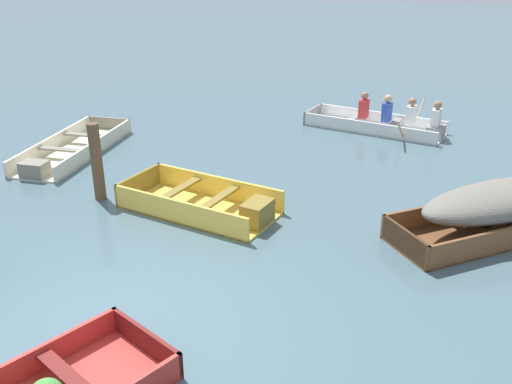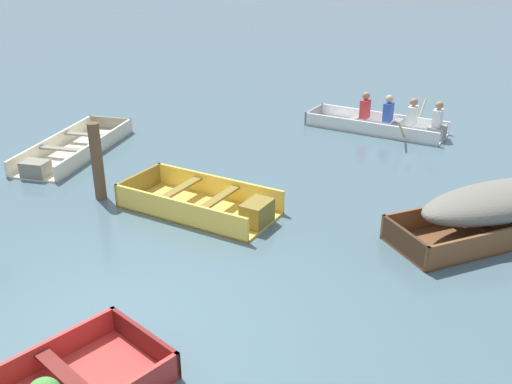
{
  "view_description": "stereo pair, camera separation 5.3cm",
  "coord_description": "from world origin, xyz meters",
  "px_view_note": "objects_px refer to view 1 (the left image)",
  "views": [
    {
      "loc": [
        2.89,
        -4.85,
        4.14
      ],
      "look_at": [
        0.86,
        3.51,
        0.35
      ],
      "focal_mm": 40.0,
      "sensor_mm": 36.0,
      "label": 1
    },
    {
      "loc": [
        2.94,
        -4.83,
        4.14
      ],
      "look_at": [
        0.86,
        3.51,
        0.35
      ],
      "focal_mm": 40.0,
      "sensor_mm": 36.0,
      "label": 2
    }
  ],
  "objects_px": {
    "skiff_yellow_mid_moored": "(206,204)",
    "rowboat_white_with_crew": "(385,122)",
    "skiff_wooden_brown_outer_moored": "(504,205)",
    "mooring_post": "(97,162)",
    "skiff_cream_far_moored": "(71,150)"
  },
  "relations": [
    {
      "from": "skiff_yellow_mid_moored",
      "to": "rowboat_white_with_crew",
      "type": "height_order",
      "value": "rowboat_white_with_crew"
    },
    {
      "from": "skiff_yellow_mid_moored",
      "to": "skiff_cream_far_moored",
      "type": "height_order",
      "value": "skiff_yellow_mid_moored"
    },
    {
      "from": "skiff_wooden_brown_outer_moored",
      "to": "skiff_yellow_mid_moored",
      "type": "bearing_deg",
      "value": -174.79
    },
    {
      "from": "skiff_cream_far_moored",
      "to": "mooring_post",
      "type": "xyz_separation_m",
      "value": [
        1.66,
        -1.88,
        0.58
      ]
    },
    {
      "from": "skiff_wooden_brown_outer_moored",
      "to": "mooring_post",
      "type": "relative_size",
      "value": 2.58
    },
    {
      "from": "skiff_yellow_mid_moored",
      "to": "skiff_wooden_brown_outer_moored",
      "type": "distance_m",
      "value": 4.68
    },
    {
      "from": "rowboat_white_with_crew",
      "to": "skiff_cream_far_moored",
      "type": "bearing_deg",
      "value": -152.87
    },
    {
      "from": "skiff_wooden_brown_outer_moored",
      "to": "rowboat_white_with_crew",
      "type": "xyz_separation_m",
      "value": [
        -1.93,
        4.81,
        -0.24
      ]
    },
    {
      "from": "skiff_cream_far_moored",
      "to": "skiff_wooden_brown_outer_moored",
      "type": "distance_m",
      "value": 8.43
    },
    {
      "from": "skiff_wooden_brown_outer_moored",
      "to": "mooring_post",
      "type": "height_order",
      "value": "mooring_post"
    },
    {
      "from": "mooring_post",
      "to": "skiff_cream_far_moored",
      "type": "bearing_deg",
      "value": 131.46
    },
    {
      "from": "rowboat_white_with_crew",
      "to": "mooring_post",
      "type": "xyz_separation_m",
      "value": [
        -4.7,
        -5.14,
        0.47
      ]
    },
    {
      "from": "rowboat_white_with_crew",
      "to": "skiff_wooden_brown_outer_moored",
      "type": "bearing_deg",
      "value": -68.19
    },
    {
      "from": "skiff_wooden_brown_outer_moored",
      "to": "mooring_post",
      "type": "bearing_deg",
      "value": -177.18
    },
    {
      "from": "skiff_yellow_mid_moored",
      "to": "skiff_cream_far_moored",
      "type": "distance_m",
      "value": 4.14
    }
  ]
}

